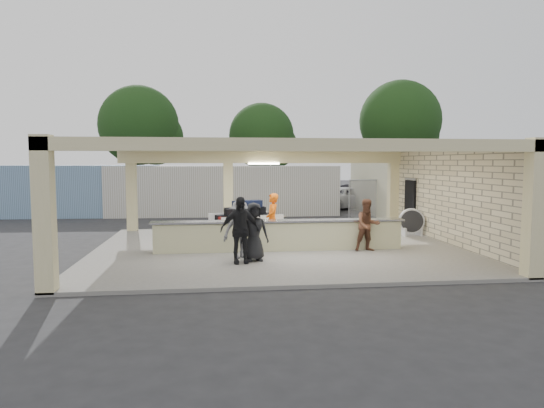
{
  "coord_description": "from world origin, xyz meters",
  "views": [
    {
      "loc": [
        -2.08,
        -15.89,
        2.96
      ],
      "look_at": [
        -0.07,
        1.0,
        1.47
      ],
      "focal_mm": 32.0,
      "sensor_mm": 36.0,
      "label": 1
    }
  ],
  "objects": [
    {
      "name": "passenger_d",
      "position": [
        -0.96,
        -2.08,
        0.95
      ],
      "size": [
        0.87,
        0.48,
        1.69
      ],
      "primitive_type": "imported",
      "rotation": [
        0.0,
        0.0,
        0.17
      ],
      "color": "black",
      "rests_on": "pavilion"
    },
    {
      "name": "passenger_c",
      "position": [
        -1.34,
        -1.62,
        0.95
      ],
      "size": [
        1.16,
        0.81,
        1.71
      ],
      "primitive_type": "imported",
      "rotation": [
        0.0,
        0.0,
        0.43
      ],
      "color": "#535458",
      "rests_on": "pavilion"
    },
    {
      "name": "baggage_counter",
      "position": [
        0.0,
        -0.5,
        0.59
      ],
      "size": [
        8.2,
        0.58,
        0.98
      ],
      "color": "#C3C192",
      "rests_on": "pavilion"
    },
    {
      "name": "pavilion",
      "position": [
        0.21,
        0.66,
        1.35
      ],
      "size": [
        12.01,
        10.0,
        3.55
      ],
      "color": "slate",
      "rests_on": "ground"
    },
    {
      "name": "tree_right",
      "position": [
        14.32,
        25.16,
        6.21
      ],
      "size": [
        7.2,
        7.0,
        10.0
      ],
      "color": "#382619",
      "rests_on": "ground"
    },
    {
      "name": "drum_fan",
      "position": [
        5.5,
        1.97,
        0.66
      ],
      "size": [
        1.0,
        0.58,
        1.05
      ],
      "rotation": [
        0.0,
        0.0,
        -0.29
      ],
      "color": "silver",
      "rests_on": "pavilion"
    },
    {
      "name": "container_white",
      "position": [
        -1.55,
        11.18,
        1.36
      ],
      "size": [
        12.64,
        2.73,
        2.73
      ],
      "primitive_type": "cube",
      "rotation": [
        0.0,
        0.0,
        -0.02
      ],
      "color": "silver",
      "rests_on": "ground"
    },
    {
      "name": "container_blue",
      "position": [
        -10.54,
        11.51,
        1.38
      ],
      "size": [
        10.71,
        2.83,
        2.77
      ],
      "primitive_type": "cube",
      "rotation": [
        0.0,
        0.0,
        -0.03
      ],
      "color": "#7DA4C8",
      "rests_on": "ground"
    },
    {
      "name": "baggage_handler",
      "position": [
        -0.14,
        0.3,
        1.0
      ],
      "size": [
        0.41,
        0.68,
        1.8
      ],
      "primitive_type": "imported",
      "rotation": [
        0.0,
        0.0,
        4.64
      ],
      "color": "#E95B0C",
      "rests_on": "pavilion"
    },
    {
      "name": "car_white_b",
      "position": [
        13.45,
        12.6,
        0.66
      ],
      "size": [
        4.44,
        3.29,
        1.32
      ],
      "primitive_type": "imported",
      "rotation": [
        0.0,
        0.0,
        1.1
      ],
      "color": "white",
      "rests_on": "ground"
    },
    {
      "name": "passenger_b",
      "position": [
        -1.38,
        -2.37,
        1.04
      ],
      "size": [
        1.14,
        0.51,
        1.89
      ],
      "primitive_type": "imported",
      "rotation": [
        0.0,
        0.0,
        0.1
      ],
      "color": "black",
      "rests_on": "pavilion"
    },
    {
      "name": "tree_mid",
      "position": [
        2.32,
        26.16,
        4.96
      ],
      "size": [
        6.0,
        5.6,
        8.0
      ],
      "color": "#382619",
      "rests_on": "ground"
    },
    {
      "name": "luggage_cart",
      "position": [
        -0.97,
        2.07,
        0.87
      ],
      "size": [
        2.77,
        2.19,
        1.41
      ],
      "rotation": [
        0.0,
        0.0,
        0.32
      ],
      "color": "silver",
      "rests_on": "pavilion"
    },
    {
      "name": "ground",
      "position": [
        0.0,
        0.0,
        0.0
      ],
      "size": [
        120.0,
        120.0,
        0.0
      ],
      "primitive_type": "plane",
      "color": "#262628",
      "rests_on": "ground"
    },
    {
      "name": "adjacent_building",
      "position": [
        9.5,
        10.0,
        1.6
      ],
      "size": [
        6.0,
        8.0,
        3.2
      ],
      "primitive_type": "cube",
      "color": "beige",
      "rests_on": "ground"
    },
    {
      "name": "fence",
      "position": [
        11.0,
        9.0,
        1.05
      ],
      "size": [
        12.06,
        0.06,
        2.03
      ],
      "color": "gray",
      "rests_on": "ground"
    },
    {
      "name": "passenger_a",
      "position": [
        2.78,
        -1.0,
        0.94
      ],
      "size": [
        0.83,
        0.4,
        1.68
      ],
      "primitive_type": "imported",
      "rotation": [
        0.0,
        0.0,
        0.06
      ],
      "color": "brown",
      "rests_on": "pavilion"
    },
    {
      "name": "car_white_a",
      "position": [
        6.41,
        13.89,
        0.68
      ],
      "size": [
        5.24,
        3.67,
        1.36
      ],
      "primitive_type": "imported",
      "rotation": [
        0.0,
        0.0,
        1.9
      ],
      "color": "white",
      "rests_on": "ground"
    },
    {
      "name": "car_dark",
      "position": [
        7.67,
        15.56,
        0.74
      ],
      "size": [
        4.69,
        3.47,
        1.49
      ],
      "primitive_type": "imported",
      "rotation": [
        0.0,
        0.0,
        1.09
      ],
      "color": "black",
      "rests_on": "ground"
    },
    {
      "name": "tree_left",
      "position": [
        -7.68,
        24.16,
        5.59
      ],
      "size": [
        6.6,
        6.3,
        9.0
      ],
      "color": "#382619",
      "rests_on": "ground"
    }
  ]
}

